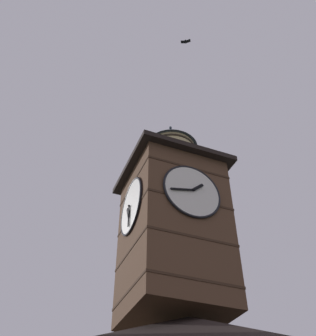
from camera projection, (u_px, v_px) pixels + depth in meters
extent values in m
cube|color=brown|center=(174.00, 240.00, 16.95)|extent=(3.78, 3.78, 6.75)
cube|color=#3C291C|center=(175.00, 300.00, 15.28)|extent=(3.82, 3.82, 0.10)
cube|color=#3C291C|center=(174.00, 259.00, 16.38)|extent=(3.82, 3.82, 0.10)
cube|color=#3C291C|center=(173.00, 224.00, 17.47)|extent=(3.82, 3.82, 0.10)
cube|color=#3C291C|center=(172.00, 192.00, 18.57)|extent=(3.82, 3.82, 0.10)
cylinder|color=white|center=(192.00, 191.00, 16.38)|extent=(2.47, 0.10, 2.47)
torus|color=black|center=(192.00, 191.00, 16.36)|extent=(2.57, 0.10, 2.57)
cube|color=black|center=(198.00, 187.00, 16.51)|extent=(0.54, 0.04, 0.49)
cube|color=black|center=(182.00, 189.00, 16.10)|extent=(1.00, 0.04, 0.29)
sphere|color=black|center=(193.00, 190.00, 16.30)|extent=(0.10, 0.10, 0.10)
cylinder|color=white|center=(131.00, 206.00, 17.18)|extent=(0.10, 2.47, 2.47)
torus|color=black|center=(131.00, 206.00, 17.18)|extent=(0.10, 2.57, 2.57)
cube|color=black|center=(128.00, 213.00, 17.06)|extent=(0.04, 0.36, 0.61)
cube|color=black|center=(129.00, 216.00, 16.84)|extent=(0.04, 0.11, 1.01)
sphere|color=black|center=(129.00, 206.00, 17.15)|extent=(0.10, 0.10, 0.10)
cube|color=black|center=(172.00, 176.00, 19.22)|extent=(4.48, 4.48, 0.25)
cylinder|color=tan|center=(171.00, 161.00, 19.83)|extent=(2.37, 2.37, 1.63)
cylinder|color=#2D2319|center=(172.00, 170.00, 19.43)|extent=(2.43, 2.43, 0.10)
cylinder|color=#2D2319|center=(171.00, 164.00, 19.69)|extent=(2.43, 2.43, 0.10)
cylinder|color=#2D2319|center=(171.00, 158.00, 19.96)|extent=(2.43, 2.43, 0.10)
cylinder|color=#2D2319|center=(171.00, 152.00, 20.22)|extent=(2.43, 2.43, 0.10)
cone|color=#384251|center=(171.00, 139.00, 20.81)|extent=(2.67, 2.67, 1.40)
sphere|color=#424C5B|center=(170.00, 128.00, 21.33)|extent=(0.16, 0.16, 0.16)
cone|color=black|center=(154.00, 331.00, 20.94)|extent=(3.46, 3.46, 2.42)
cone|color=black|center=(154.00, 292.00, 22.29)|extent=(2.19, 2.19, 2.99)
ellipsoid|color=black|center=(186.00, 42.00, 20.53)|extent=(0.22, 0.24, 0.12)
cube|color=black|center=(183.00, 42.00, 20.55)|extent=(0.29, 0.26, 0.11)
cube|color=black|center=(188.00, 41.00, 20.51)|extent=(0.29, 0.26, 0.11)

